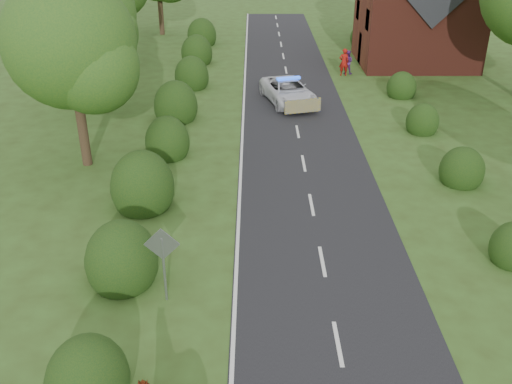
{
  "coord_description": "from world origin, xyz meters",
  "views": [
    {
      "loc": [
        -2.32,
        -12.03,
        10.99
      ],
      "look_at": [
        -2.23,
        6.65,
        1.3
      ],
      "focal_mm": 40.0,
      "sensor_mm": 36.0,
      "label": 1
    }
  ],
  "objects_px": {
    "police_van": "(288,91)",
    "pedestrian_purple": "(347,62)",
    "road_sign": "(163,254)",
    "pedestrian_red": "(344,62)"
  },
  "relations": [
    {
      "from": "police_van",
      "to": "pedestrian_purple",
      "type": "distance_m",
      "value": 7.71
    },
    {
      "from": "road_sign",
      "to": "pedestrian_red",
      "type": "xyz_separation_m",
      "value": [
        8.89,
        24.69,
        -0.73
      ]
    },
    {
      "from": "police_van",
      "to": "pedestrian_red",
      "type": "distance_m",
      "value": 7.21
    },
    {
      "from": "police_van",
      "to": "pedestrian_purple",
      "type": "height_order",
      "value": "pedestrian_purple"
    },
    {
      "from": "pedestrian_purple",
      "to": "police_van",
      "type": "bearing_deg",
      "value": 70.92
    },
    {
      "from": "pedestrian_red",
      "to": "pedestrian_purple",
      "type": "bearing_deg",
      "value": -128.73
    },
    {
      "from": "pedestrian_purple",
      "to": "pedestrian_red",
      "type": "bearing_deg",
      "value": 70.37
    },
    {
      "from": "police_van",
      "to": "pedestrian_red",
      "type": "relative_size",
      "value": 3.0
    },
    {
      "from": "road_sign",
      "to": "pedestrian_purple",
      "type": "height_order",
      "value": "road_sign"
    },
    {
      "from": "pedestrian_red",
      "to": "road_sign",
      "type": "bearing_deg",
      "value": 67.14
    }
  ]
}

